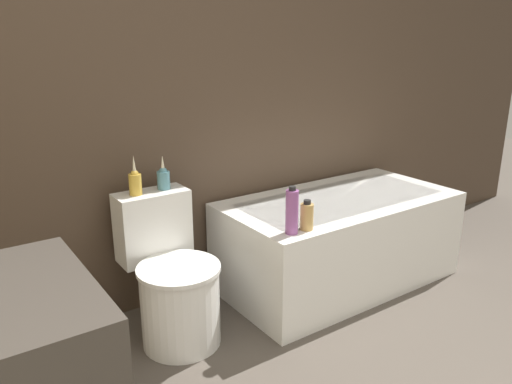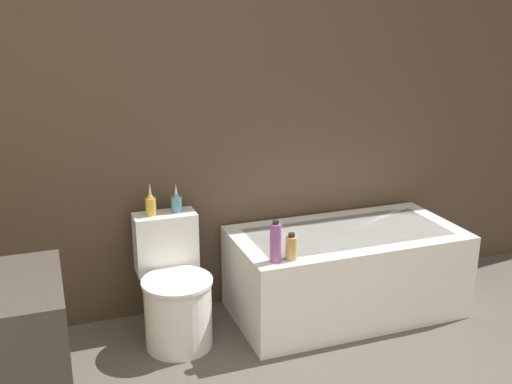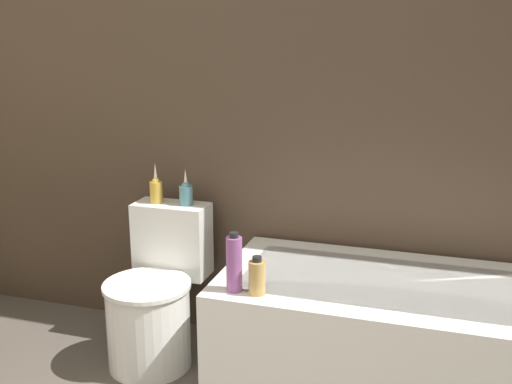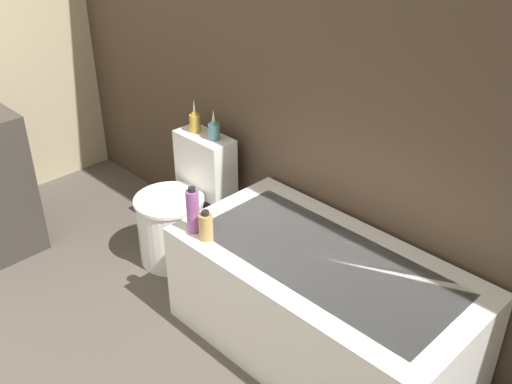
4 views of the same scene
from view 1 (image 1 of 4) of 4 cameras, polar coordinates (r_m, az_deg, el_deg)
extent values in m
cube|color=#423326|center=(2.70, -8.30, 14.26)|extent=(6.40, 0.06, 2.60)
cube|color=white|center=(3.06, 9.39, -5.43)|extent=(1.40, 0.72, 0.53)
cube|color=#B7BCC6|center=(2.97, 9.64, -0.78)|extent=(1.20, 0.52, 0.01)
cylinder|color=white|center=(2.49, -8.61, -12.85)|extent=(0.38, 0.38, 0.39)
cylinder|color=white|center=(2.39, -8.83, -8.63)|extent=(0.40, 0.40, 0.02)
cube|color=white|center=(2.58, -11.69, -3.78)|extent=(0.36, 0.17, 0.36)
cylinder|color=gold|center=(2.48, -13.62, 0.85)|extent=(0.06, 0.06, 0.10)
sphere|color=gold|center=(2.46, -13.71, 2.00)|extent=(0.04, 0.04, 0.04)
cone|color=beige|center=(2.45, -13.78, 3.05)|extent=(0.02, 0.02, 0.09)
cylinder|color=teal|center=(2.54, -10.52, 1.33)|extent=(0.06, 0.06, 0.09)
sphere|color=teal|center=(2.53, -10.58, 2.33)|extent=(0.04, 0.04, 0.04)
cone|color=beige|center=(2.52, -10.63, 3.23)|extent=(0.02, 0.02, 0.08)
cylinder|color=#8C4C8C|center=(2.37, 4.13, -2.31)|extent=(0.06, 0.06, 0.22)
cylinder|color=black|center=(2.34, 4.19, 0.42)|extent=(0.03, 0.03, 0.02)
cylinder|color=tan|center=(2.44, 5.82, -2.84)|extent=(0.07, 0.07, 0.13)
cylinder|color=black|center=(2.42, 5.88, -1.15)|extent=(0.04, 0.04, 0.02)
camera|label=2|loc=(1.15, 132.81, 9.61)|focal=42.00mm
camera|label=3|loc=(2.15, 63.96, 9.28)|focal=42.00mm
camera|label=4|loc=(3.37, 54.62, 22.34)|focal=42.00mm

